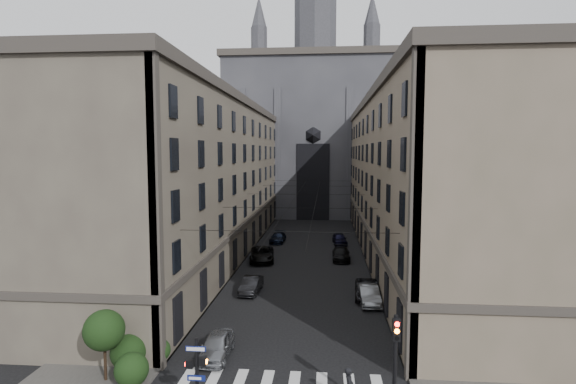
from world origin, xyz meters
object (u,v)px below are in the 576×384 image
(car_right_near, at_px, (369,295))
(car_right_midnear, at_px, (370,290))
(car_right_midfar, at_px, (341,254))
(pedestrian_signal_left, at_px, (197,373))
(car_left_far, at_px, (278,238))
(traffic_light_right, at_px, (395,357))
(car_left_near, at_px, (217,346))
(car_left_midfar, at_px, (262,254))
(car_left_midnear, at_px, (251,285))
(car_right_far, at_px, (340,239))
(gothic_tower, at_px, (315,126))

(car_right_near, xyz_separation_m, car_right_midnear, (0.19, 1.39, -0.00))
(car_right_midfar, bearing_deg, pedestrian_signal_left, -103.22)
(car_left_far, relative_size, car_right_near, 1.03)
(traffic_light_right, xyz_separation_m, car_left_far, (-9.80, 41.10, -2.62))
(car_left_near, xyz_separation_m, car_left_midfar, (-0.68, 24.23, 0.08))
(car_left_midnear, distance_m, car_right_far, 23.45)
(car_right_far, bearing_deg, gothic_tower, 92.42)
(car_left_near, relative_size, car_right_midfar, 0.86)
(traffic_light_right, bearing_deg, gothic_tower, 94.38)
(gothic_tower, xyz_separation_m, pedestrian_signal_left, (-3.51, -73.46, -15.48))
(car_left_midfar, bearing_deg, gothic_tower, 76.51)
(traffic_light_right, distance_m, car_right_far, 40.69)
(car_right_near, bearing_deg, car_right_midfar, 94.43)
(pedestrian_signal_left, bearing_deg, car_left_midnear, 92.05)
(traffic_light_right, bearing_deg, car_right_near, 88.60)
(traffic_light_right, xyz_separation_m, car_left_midnear, (-9.80, 18.73, -2.59))
(traffic_light_right, bearing_deg, car_left_near, 148.19)
(pedestrian_signal_left, relative_size, car_right_near, 0.89)
(traffic_light_right, bearing_deg, car_right_midfar, 92.54)
(car_left_near, height_order, car_right_far, car_right_far)
(car_right_near, relative_size, car_right_midfar, 0.91)
(car_left_far, height_order, car_right_near, car_right_near)
(pedestrian_signal_left, distance_m, car_left_midnear, 19.23)
(car_right_midnear, distance_m, car_right_midfar, 13.57)
(pedestrian_signal_left, relative_size, car_right_far, 0.92)
(car_right_near, bearing_deg, car_right_midnear, 79.68)
(gothic_tower, xyz_separation_m, car_left_midfar, (-4.88, -42.73, -16.99))
(car_left_midfar, distance_m, car_right_far, 13.79)
(gothic_tower, xyz_separation_m, traffic_light_right, (5.60, -73.04, -14.51))
(pedestrian_signal_left, distance_m, car_right_midfar, 32.97)
(car_left_midfar, relative_size, car_right_near, 1.29)
(car_left_midnear, bearing_deg, car_right_far, 71.73)
(car_left_midnear, bearing_deg, car_left_near, -87.01)
(car_left_near, distance_m, car_left_far, 35.02)
(pedestrian_signal_left, bearing_deg, car_left_near, 96.02)
(car_left_midnear, relative_size, car_right_midfar, 0.86)
(car_right_midnear, xyz_separation_m, car_right_midfar, (-2.00, 13.43, -0.02))
(car_right_midnear, bearing_deg, car_right_midfar, 102.20)
(car_left_far, bearing_deg, traffic_light_right, -73.84)
(gothic_tower, relative_size, car_right_near, 12.93)
(gothic_tower, height_order, car_right_midnear, gothic_tower)
(car_left_near, bearing_deg, car_right_midnear, 49.02)
(car_left_midnear, xyz_separation_m, car_right_near, (10.21, -1.95, 0.04))
(pedestrian_signal_left, relative_size, car_right_midnear, 0.75)
(pedestrian_signal_left, height_order, car_left_far, pedestrian_signal_left)
(traffic_light_right, distance_m, car_left_near, 11.81)
(car_left_near, bearing_deg, car_right_midfar, 71.51)
(car_left_midfar, relative_size, car_right_midfar, 1.17)
(car_left_near, height_order, car_right_midnear, car_right_midnear)
(car_left_midnear, bearing_deg, car_left_midfar, 96.34)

